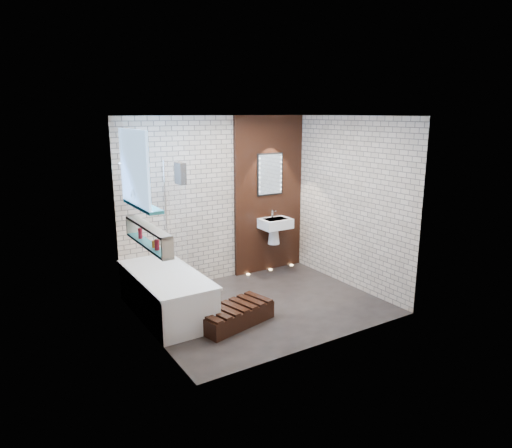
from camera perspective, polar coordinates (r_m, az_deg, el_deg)
ground at (r=6.58m, az=0.70°, el=-10.05°), size 3.20×3.20×0.00m
room_shell at (r=6.17m, az=0.74°, el=1.08°), size 3.24×3.20×2.60m
walnut_panel at (r=7.72m, az=1.58°, el=3.62°), size 1.30×0.06×2.60m
clerestory_window at (r=5.72m, az=-14.62°, el=5.76°), size 0.18×1.00×0.94m
display_niche at (r=5.68m, az=-13.21°, el=-1.43°), size 0.14×1.30×0.26m
bathtub at (r=6.33m, az=-11.03°, el=-8.42°), size 0.79×1.74×0.70m
bath_screen at (r=6.56m, az=-9.92°, el=1.45°), size 0.01×0.78×1.40m
towel at (r=6.26m, az=-9.34°, el=6.19°), size 0.09×0.22×0.29m
shower_head at (r=6.36m, az=-14.01°, el=7.44°), size 0.18×0.18×0.02m
washbasin at (r=7.67m, az=2.37°, el=-0.36°), size 0.50×0.36×0.58m
led_mirror at (r=7.64m, az=1.76°, el=6.17°), size 0.50×0.02×0.70m
walnut_step at (r=6.02m, az=-2.63°, el=-11.25°), size 1.08×0.67×0.22m
niche_bottles at (r=5.65m, az=-13.05°, el=-1.91°), size 0.05×0.65×0.13m
sill_vases at (r=5.91m, az=-14.26°, el=3.58°), size 0.20×0.20×0.20m
floor_uplights at (r=8.00m, az=1.80°, el=-5.63°), size 0.96×0.06×0.01m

